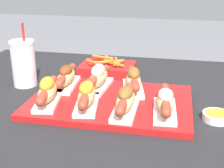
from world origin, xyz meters
name	(u,v)px	position (x,y,z in m)	size (l,w,h in m)	color
serving_tray	(111,101)	(-0.02, 0.00, 0.70)	(0.48, 0.32, 0.02)	red
hot_dog_0	(48,92)	(-0.19, -0.06, 0.74)	(0.09, 0.20, 0.08)	white
hot_dog_1	(87,95)	(-0.08, -0.07, 0.74)	(0.08, 0.20, 0.07)	white
hot_dog_2	(125,101)	(0.04, -0.08, 0.74)	(0.06, 0.20, 0.07)	white
hot_dog_3	(165,102)	(0.14, -0.06, 0.74)	(0.07, 0.20, 0.07)	white
hot_dog_4	(66,77)	(-0.19, 0.07, 0.74)	(0.07, 0.20, 0.07)	white
hot_dog_5	(98,78)	(-0.08, 0.08, 0.74)	(0.07, 0.20, 0.08)	white
hot_dog_6	(133,80)	(0.03, 0.08, 0.74)	(0.09, 0.20, 0.08)	white
sauce_bowl	(217,116)	(0.28, -0.04, 0.70)	(0.08, 0.08, 0.02)	white
drink_cup	(24,63)	(-0.35, 0.10, 0.77)	(0.08, 0.08, 0.22)	white
fries_basket	(108,68)	(-0.10, 0.29, 0.71)	(0.21, 0.15, 0.06)	red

